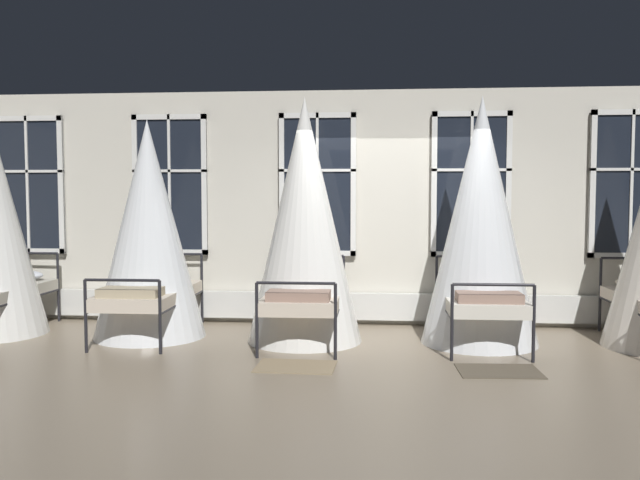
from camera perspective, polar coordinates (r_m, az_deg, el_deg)
ground at (r=8.10m, az=6.20°, el=-8.67°), size 26.82×26.82×0.00m
back_wall_with_windows at (r=9.22m, az=6.13°, el=2.68°), size 14.41×0.10×3.14m
window_bank at (r=9.13m, az=6.12°, el=-0.55°), size 11.16×0.10×2.77m
cot_second at (r=8.60m, az=-14.12°, el=0.60°), size 1.36×1.86×2.66m
cot_third at (r=8.08m, az=-1.29°, el=1.34°), size 1.36×1.86×2.89m
cot_fourth at (r=8.17m, az=13.27°, el=1.25°), size 1.36×1.86×2.89m
rug_third at (r=7.04m, az=-2.05°, el=-10.51°), size 0.82×0.59×0.01m
rug_fourth at (r=7.09m, az=14.72°, el=-10.54°), size 0.83×0.60×0.01m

